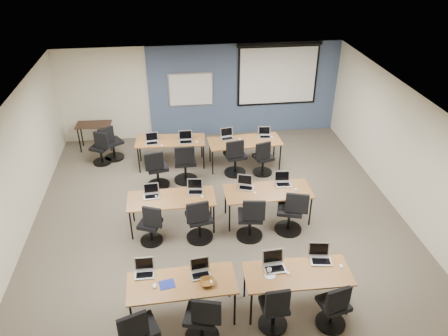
{
  "coord_description": "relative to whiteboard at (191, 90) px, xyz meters",
  "views": [
    {
      "loc": [
        -0.87,
        -7.4,
        5.77
      ],
      "look_at": [
        0.13,
        0.4,
        1.18
      ],
      "focal_mm": 35.0,
      "sensor_mm": 36.0,
      "label": 1
    }
  ],
  "objects": [
    {
      "name": "floor",
      "position": [
        0.3,
        -4.43,
        -1.45
      ],
      "size": [
        8.0,
        9.0,
        0.02
      ],
      "primitive_type": "cube",
      "color": "#6B6354",
      "rests_on": "ground"
    },
    {
      "name": "ceiling",
      "position": [
        0.3,
        -4.43,
        1.25
      ],
      "size": [
        8.0,
        9.0,
        0.02
      ],
      "primitive_type": "cube",
      "color": "white",
      "rests_on": "ground"
    },
    {
      "name": "wall_back",
      "position": [
        0.3,
        0.07,
        -0.1
      ],
      "size": [
        8.0,
        0.04,
        2.7
      ],
      "primitive_type": "cube",
      "color": "beige",
      "rests_on": "ground"
    },
    {
      "name": "wall_left",
      "position": [
        -3.7,
        -4.43,
        -0.1
      ],
      "size": [
        0.04,
        9.0,
        2.7
      ],
      "primitive_type": "cube",
      "color": "beige",
      "rests_on": "ground"
    },
    {
      "name": "wall_right",
      "position": [
        4.3,
        -4.43,
        -0.1
      ],
      "size": [
        0.04,
        9.0,
        2.7
      ],
      "primitive_type": "cube",
      "color": "beige",
      "rests_on": "ground"
    },
    {
      "name": "blue_accent_panel",
      "position": [
        1.55,
        0.04,
        -0.1
      ],
      "size": [
        5.5,
        0.04,
        2.7
      ],
      "primitive_type": "cube",
      "color": "#3D5977",
      "rests_on": "wall_back"
    },
    {
      "name": "whiteboard",
      "position": [
        0.0,
        0.0,
        0.0
      ],
      "size": [
        1.28,
        0.03,
        0.98
      ],
      "color": "#BBBBBB",
      "rests_on": "wall_back"
    },
    {
      "name": "projector_screen",
      "position": [
        2.5,
        -0.02,
        0.44
      ],
      "size": [
        2.4,
        0.1,
        1.82
      ],
      "color": "black",
      "rests_on": "wall_back"
    },
    {
      "name": "training_table_front_left",
      "position": [
        -0.59,
        -6.74,
        -0.77
      ],
      "size": [
        1.73,
        0.72,
        0.73
      ],
      "rotation": [
        0.0,
        0.0,
        0.03
      ],
      "color": "brown",
      "rests_on": "floor"
    },
    {
      "name": "training_table_front_right",
      "position": [
        1.28,
        -6.77,
        -0.77
      ],
      "size": [
        1.75,
        0.73,
        0.73
      ],
      "rotation": [
        0.0,
        0.0,
        -0.02
      ],
      "color": "#A2673E",
      "rests_on": "floor"
    },
    {
      "name": "training_table_mid_left",
      "position": [
        -0.7,
        -4.34,
        -0.77
      ],
      "size": [
        1.8,
        0.75,
        0.73
      ],
      "rotation": [
        0.0,
        0.0,
        0.01
      ],
      "color": "olive",
      "rests_on": "floor"
    },
    {
      "name": "training_table_mid_right",
      "position": [
        1.33,
        -4.33,
        -0.76
      ],
      "size": [
        1.84,
        0.77,
        0.73
      ],
      "rotation": [
        0.0,
        0.0,
        0.01
      ],
      "color": "brown",
      "rests_on": "floor"
    },
    {
      "name": "training_table_back_left",
      "position": [
        -0.66,
        -1.68,
        -0.77
      ],
      "size": [
        1.77,
        0.74,
        0.73
      ],
      "rotation": [
        0.0,
        0.0,
        -0.06
      ],
      "color": "#955935",
      "rests_on": "floor"
    },
    {
      "name": "training_table_back_right",
      "position": [
        1.23,
        -1.97,
        -0.76
      ],
      "size": [
        1.86,
        0.78,
        0.73
      ],
      "rotation": [
        0.0,
        0.0,
        0.05
      ],
      "color": "brown",
      "rests_on": "floor"
    },
    {
      "name": "laptop_0",
      "position": [
        -1.18,
        -6.45,
        -0.66
      ],
      "size": [
        0.31,
        0.27,
        0.24
      ],
      "rotation": [
        0.0,
        0.0,
        -0.02
      ],
      "color": "#A09FAB",
      "rests_on": "training_table_front_left"
    },
    {
      "name": "mouse_0",
      "position": [
        -1.02,
        -6.78,
        -0.71
      ],
      "size": [
        0.07,
        0.11,
        0.04
      ],
      "primitive_type": "ellipsoid",
      "rotation": [
        0.0,
        0.0,
        -0.05
      ],
      "color": "white",
      "rests_on": "training_table_front_left"
    },
    {
      "name": "task_chair_0",
      "position": [
        -1.25,
        -7.41,
        -1.03
      ],
      "size": [
        0.55,
        0.53,
        1.01
      ],
      "rotation": [
        0.0,
        0.0,
        0.34
      ],
      "color": "black",
      "rests_on": "floor"
    },
    {
      "name": "laptop_1",
      "position": [
        -0.28,
        -6.58,
        -0.66
      ],
      "size": [
        0.32,
        0.27,
        0.24
      ],
      "rotation": [
        0.0,
        0.0,
        0.12
      ],
      "color": "#B9B8C5",
      "rests_on": "training_table_front_left"
    },
    {
      "name": "mouse_1",
      "position": [
        -0.12,
        -6.79,
        -0.71
      ],
      "size": [
        0.06,
        0.1,
        0.03
      ],
      "primitive_type": "ellipsoid",
      "rotation": [
        0.0,
        0.0,
        0.03
      ],
      "color": "white",
      "rests_on": "training_table_front_left"
    },
    {
      "name": "task_chair_1",
      "position": [
        -0.31,
        -7.29,
        -1.03
      ],
      "size": [
        0.55,
        0.55,
        1.02
      ],
      "rotation": [
        0.0,
        0.0,
        -0.28
      ],
      "color": "black",
      "rests_on": "floor"
    },
    {
      "name": "laptop_2",
      "position": [
        0.93,
        -6.58,
        -0.65
      ],
      "size": [
        0.36,
        0.3,
        0.27
      ],
      "rotation": [
        0.0,
        0.0,
        0.06
      ],
      "color": "#B6B6B6",
      "rests_on": "training_table_front_right"
    },
    {
      "name": "mouse_2",
      "position": [
        1.13,
        -6.77,
        -0.71
      ],
      "size": [
        0.07,
        0.1,
        0.03
      ],
      "primitive_type": "ellipsoid",
      "rotation": [
        0.0,
        0.0,
        0.17
      ],
      "color": "white",
      "rests_on": "training_table_front_right"
    },
    {
      "name": "task_chair_2",
      "position": [
        0.82,
        -7.2,
        -1.06
      ],
      "size": [
        0.47,
        0.47,
        0.96
      ],
      "rotation": [
        0.0,
        0.0,
        0.04
      ],
      "color": "black",
      "rests_on": "floor"
    },
    {
      "name": "laptop_3",
      "position": [
        1.74,
        -6.5,
        -0.65
      ],
      "size": [
        0.35,
        0.3,
        0.27
      ],
      "rotation": [
        0.0,
        0.0,
        -0.15
      ],
      "color": "#A8A8AD",
      "rests_on": "training_table_front_right"
    },
    {
      "name": "mouse_3",
      "position": [
        2.04,
        -6.72,
        -0.71
      ],
      "size": [
        0.08,
        0.11,
        0.03
      ],
      "primitive_type": "ellipsoid",
      "rotation": [
        0.0,
        0.0,
        0.24
      ],
      "color": "white",
      "rests_on": "training_table_front_right"
    },
    {
      "name": "task_chair_3",
      "position": [
        1.75,
        -7.29,
        -1.05
      ],
      "size": [
        0.49,
        0.49,
        0.97
      ],
      "rotation": [
        0.0,
        0.0,
        0.23
      ],
      "color": "black",
      "rests_on": "floor"
    },
    {
      "name": "laptop_4",
      "position": [
        -1.1,
        -4.2,
        -0.66
      ],
      "size": [
        0.31,
        0.27,
        0.24
      ],
      "rotation": [
        0.0,
        0.0,
        0.07
      ],
      "color": "#B2B3BC",
      "rests_on": "training_table_mid_left"
    },
    {
      "name": "mouse_4",
      "position": [
        -1.01,
        -4.27,
        -0.71
      ],
      "size": [
        0.07,
        0.1,
        0.04
      ],
      "primitive_type": "ellipsoid",
      "rotation": [
        0.0,
        0.0,
        -0.01
      ],
      "color": "white",
      "rests_on": "training_table_mid_left"
    },
    {
      "name": "task_chair_4",
      "position": [
        -1.13,
        -4.82,
        -1.06
      ],
      "size": [
        0.48,
        0.46,
        0.95
      ],
      "rotation": [
        0.0,
        0.0,
        -0.38
      ],
      "color": "black",
      "rests_on": "floor"
    },
    {
      "name": "laptop_5",
      "position": [
        -0.19,
        -4.15,
        -0.66
      ],
      "size": [
        0.32,
        0.28,
        0.25
      ],
      "rotation": [
        0.0,
        0.0,
        -0.13
      ],
      "color": "#B7B6BD",
      "rests_on": "training_table_mid_left"
    },
    {
      "name": "mouse_5",
      "position": [
        -0.07,
        -4.38,
        -0.71
      ],
      "size": [
        0.07,
        0.1,
        0.03
      ],
      "primitive_type": "ellipsoid",
      "rotation": [
        0.0,
        0.0,
        0.16
      ],
      "color": "white",
      "rests_on": "training_table_mid_left"
    },
    {
      "name": "task_chair_5",
      "position": [
        -0.18,
        -4.85,
        -1.03
      ],
      "size": [
        0.54,
        0.54,
        1.02
      ],
      "rotation": [
        0.0,
        0.0,
        0.17
      ],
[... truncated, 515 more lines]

